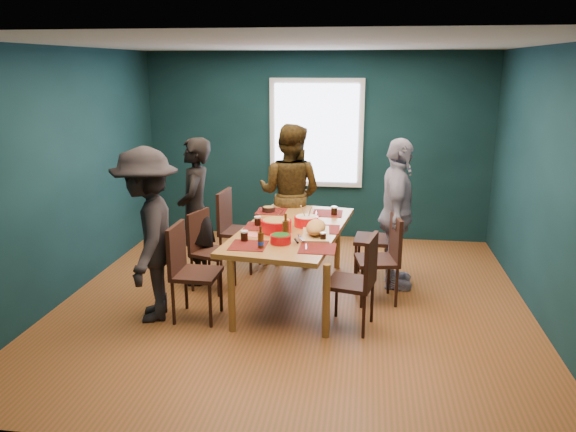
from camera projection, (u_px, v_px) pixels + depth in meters
name	position (u px, v px, depth m)	size (l,w,h in m)	color
room	(297.00, 174.00, 6.03)	(5.01, 5.01, 2.71)	#964D2B
dining_table	(292.00, 235.00, 6.13)	(1.29, 2.18, 0.79)	#A76832
chair_left_far	(233.00, 224.00, 7.02)	(0.50, 0.50, 1.00)	black
chair_left_mid	(206.00, 244.00, 6.40)	(0.51, 0.51, 0.91)	black
chair_left_near	(187.00, 265.00, 5.62)	(0.45, 0.45, 0.98)	black
chair_right_far	(383.00, 232.00, 6.63)	(0.50, 0.50, 1.02)	black
chair_right_mid	(385.00, 252.00, 6.03)	(0.50, 0.50, 0.95)	black
chair_right_near	(360.00, 275.00, 5.37)	(0.51, 0.51, 0.95)	black
person_far_left	(196.00, 212.00, 6.51)	(0.63, 0.41, 1.71)	black
person_back	(290.00, 194.00, 7.24)	(0.87, 0.68, 1.79)	black
person_right	(397.00, 214.00, 6.36)	(1.01, 0.42, 1.73)	white
person_near_left	(148.00, 235.00, 5.55)	(1.13, 0.65, 1.75)	black
bowl_salad	(276.00, 225.00, 5.95)	(0.33, 0.33, 0.14)	red
bowl_dumpling	(306.00, 221.00, 6.18)	(0.27, 0.27, 0.25)	red
bowl_herbs	(281.00, 239.00, 5.58)	(0.21, 0.21, 0.09)	red
cutting_board	(316.00, 229.00, 5.84)	(0.35, 0.69, 0.15)	tan
small_bowl	(269.00, 209.00, 6.77)	(0.16, 0.16, 0.06)	black
beer_bottle_a	(261.00, 240.00, 5.42)	(0.06, 0.06, 0.22)	#43220C
beer_bottle_b	(286.00, 229.00, 5.71)	(0.07, 0.07, 0.26)	#43220C
cola_glass_a	(244.00, 235.00, 5.64)	(0.08, 0.08, 0.11)	black
cola_glass_b	(323.00, 236.00, 5.65)	(0.06, 0.06, 0.09)	black
cola_glass_c	(334.00, 210.00, 6.62)	(0.08, 0.08, 0.10)	black
cola_glass_d	(258.00, 221.00, 6.19)	(0.08, 0.08, 0.10)	black
napkin_a	(329.00, 228.00, 6.10)	(0.16, 0.16, 0.00)	#E56960
napkin_b	(252.00, 235.00, 5.86)	(0.15, 0.15, 0.00)	#E56960
napkin_c	(315.00, 249.00, 5.40)	(0.15, 0.15, 0.00)	#E56960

